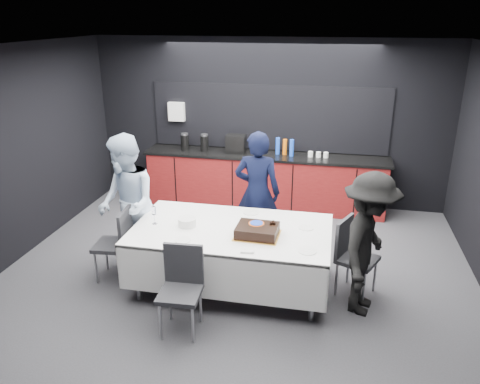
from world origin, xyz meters
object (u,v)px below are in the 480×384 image
cake_assembly (257,231)px  person_left (127,204)px  chair_left (118,239)px  party_table (232,239)px  plate_stack (187,222)px  chair_right (352,251)px  person_right (368,245)px  chair_near (182,283)px  champagne_flute (154,212)px  person_center (257,193)px

cake_assembly → person_left: (-1.73, 0.32, 0.05)m
chair_left → party_table: bearing=3.5°
plate_stack → chair_right: (1.94, 0.21, -0.30)m
chair_right → person_left: size_ratio=0.52×
cake_assembly → person_right: (1.22, -0.04, -0.03)m
party_table → cake_assembly: 0.41m
cake_assembly → chair_left: cake_assembly is taller
party_table → cake_assembly: cake_assembly is taller
chair_near → person_right: size_ratio=0.57×
party_table → chair_right: bearing=7.1°
chair_near → person_left: size_ratio=0.52×
person_right → champagne_flute: bearing=102.4°
chair_left → chair_near: same height
chair_right → person_right: 0.46m
plate_stack → chair_near: (0.20, -0.84, -0.30)m
chair_right → person_left: person_left is taller
party_table → person_right: person_right is taller
cake_assembly → party_table: bearing=158.0°
plate_stack → person_center: bearing=57.6°
person_center → person_right: bearing=140.0°
cake_assembly → person_right: 1.22m
person_left → party_table: bearing=45.2°
person_left → person_right: person_left is taller
chair_right → person_center: person_center is taller
party_table → cake_assembly: size_ratio=4.53×
chair_right → person_right: (0.14, -0.34, 0.28)m
person_center → cake_assembly: bearing=99.5°
person_left → plate_stack: bearing=38.1°
chair_near → champagne_flute: bearing=126.2°
champagne_flute → chair_right: bearing=5.8°
chair_right → person_right: size_ratio=0.57×
person_center → chair_right: bearing=146.5°
person_right → person_center: bearing=64.9°
plate_stack → chair_near: bearing=-76.9°
party_table → plate_stack: bearing=-175.8°
cake_assembly → chair_left: size_ratio=0.55×
chair_left → chair_near: bearing=-36.1°
chair_near → person_center: size_ratio=0.54×
plate_stack → champagne_flute: bearing=-176.6°
champagne_flute → chair_left: size_ratio=0.24×
cake_assembly → person_right: bearing=-1.7°
person_center → person_left: (-1.53, -0.82, 0.03)m
plate_stack → person_left: person_left is taller
party_table → person_right: (1.55, -0.17, 0.17)m
plate_stack → person_left: bearing=165.2°
person_center → person_left: person_left is taller
party_table → person_right: bearing=-6.2°
plate_stack → champagne_flute: champagne_flute is taller
cake_assembly → person_left: size_ratio=0.29×
champagne_flute → chair_near: (0.60, -0.82, -0.40)m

